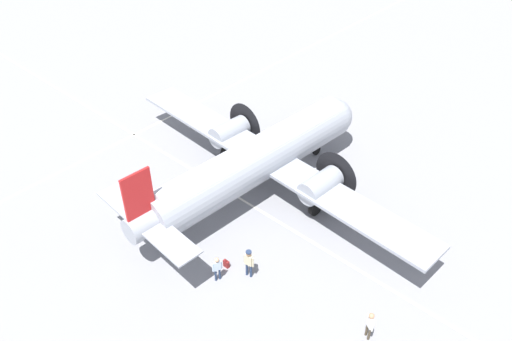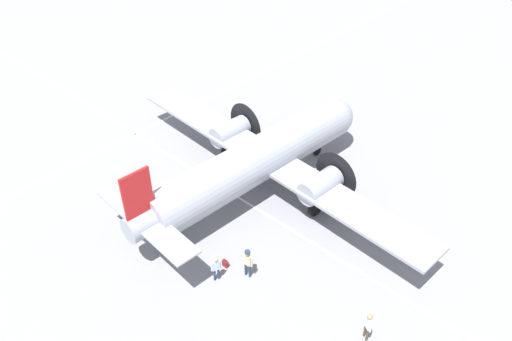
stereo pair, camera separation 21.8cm
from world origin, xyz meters
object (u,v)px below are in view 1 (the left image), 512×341
(airliner_main, at_px, (261,157))
(passenger_boarding, at_px, (249,261))
(crew_foreground, at_px, (370,323))
(ramp_agent, at_px, (217,267))
(suitcase_near_door, at_px, (226,264))

(airliner_main, distance_m, passenger_boarding, 7.59)
(crew_foreground, bearing_deg, ramp_agent, -132.21)
(passenger_boarding, distance_m, suitcase_near_door, 1.70)
(crew_foreground, height_order, ramp_agent, crew_foreground)
(airliner_main, xyz_separation_m, ramp_agent, (-3.39, 7.31, -1.57))
(crew_foreground, height_order, passenger_boarding, passenger_boarding)
(passenger_boarding, relative_size, suitcase_near_door, 3.79)
(airliner_main, bearing_deg, passenger_boarding, -139.54)
(crew_foreground, height_order, suitcase_near_door, crew_foreground)
(passenger_boarding, xyz_separation_m, ramp_agent, (1.06, 1.32, -0.16))
(passenger_boarding, bearing_deg, airliner_main, 117.13)
(crew_foreground, distance_m, ramp_agent, 8.22)
(ramp_agent, bearing_deg, airliner_main, 45.55)
(airliner_main, bearing_deg, ramp_agent, -151.24)
(passenger_boarding, bearing_deg, ramp_agent, -138.13)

